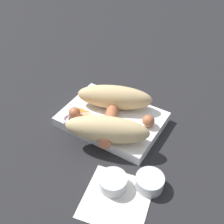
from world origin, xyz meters
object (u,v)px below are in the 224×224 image
at_px(bread_roll, 111,112).
at_px(condiment_cup_near, 113,183).
at_px(food_tray, 112,119).
at_px(condiment_cup_far, 150,182).
at_px(sausage, 111,117).

distance_m(bread_roll, condiment_cup_near, 0.15).
bearing_deg(food_tray, bread_roll, 115.77).
distance_m(food_tray, bread_roll, 0.04).
bearing_deg(condiment_cup_far, condiment_cup_near, 32.00).
relative_size(sausage, condiment_cup_far, 3.34).
bearing_deg(condiment_cup_far, bread_roll, -33.11).
relative_size(bread_roll, sausage, 1.23).
distance_m(food_tray, condiment_cup_far, 0.18).
distance_m(sausage, condiment_cup_far, 0.16).
bearing_deg(condiment_cup_near, food_tray, -58.00).
height_order(sausage, condiment_cup_near, sausage).
relative_size(food_tray, condiment_cup_far, 4.16).
relative_size(condiment_cup_near, condiment_cup_far, 1.00).
bearing_deg(condiment_cup_near, sausage, -57.04).
bearing_deg(condiment_cup_far, food_tray, -36.43).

